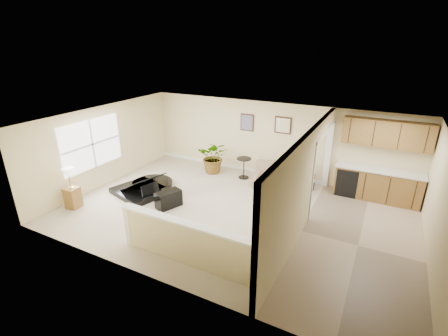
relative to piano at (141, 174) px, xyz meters
The scene contains 20 objects.
floor 3.15m from the piano, ahead, with size 9.00×9.00×0.00m, color #B6A88E.
back_wall 4.40m from the piano, 44.63° to the left, with size 9.00×0.04×2.50m, color beige.
front_wall 4.32m from the piano, 43.58° to the right, with size 9.00×0.04×2.50m, color beige.
left_wall 1.56m from the piano, behind, with size 0.04×6.00×2.50m, color beige.
right_wall 7.62m from the piano, ahead, with size 0.04×6.00×2.50m, color beige.
ceiling 3.64m from the piano, ahead, with size 9.00×6.00×0.04m, color white.
kitchen_vinyl 6.27m from the piano, ahead, with size 2.70×6.00×0.01m, color tan.
interior_partition 4.95m from the piano, ahead, with size 0.18×5.99×2.50m.
pony_half_wall 3.89m from the piano, 35.30° to the right, with size 3.42×0.22×1.00m.
left_window 1.70m from the piano, 162.25° to the right, with size 0.05×2.15×1.45m, color white.
wall_art_left 3.89m from the piano, 54.67° to the left, with size 0.48×0.04×0.58m.
wall_mirror 4.71m from the piano, 41.71° to the left, with size 0.55×0.04×0.55m.
kitchen_cabinets 6.88m from the piano, 23.91° to the left, with size 2.36×0.65×2.33m.
piano is the anchor object (origin of this frame).
piano_bench 1.43m from the piano, 17.67° to the right, with size 0.36×0.70×0.47m, color black.
loveseat 4.29m from the piano, 33.29° to the left, with size 1.71×1.13×0.90m.
accent_table 3.35m from the piano, 45.61° to the left, with size 0.49×0.49×0.70m.
palm_plant 2.67m from the piano, 62.77° to the left, with size 1.27×1.17×1.16m.
small_plant 5.19m from the piano, 28.95° to the left, with size 0.36×0.36×0.56m.
lamp_stand 1.94m from the piano, 121.54° to the right, with size 0.37×0.37×1.17m.
Camera 1 is at (3.29, -6.89, 4.38)m, focal length 26.00 mm.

